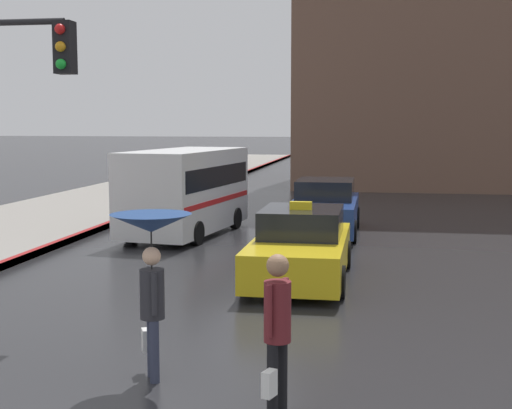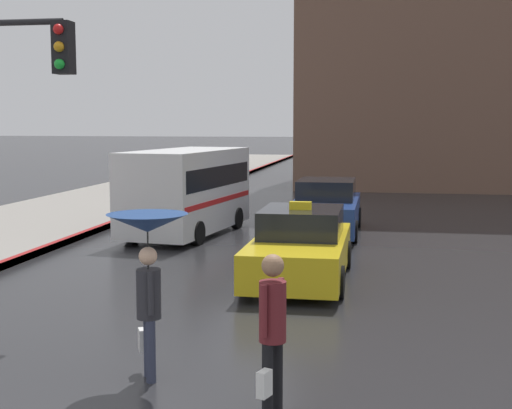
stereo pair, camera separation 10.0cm
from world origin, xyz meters
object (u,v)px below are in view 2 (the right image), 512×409
object	(u,v)px
ambulance_van	(187,188)
pedestrian_with_umbrella	(148,249)
taxi	(301,247)
pedestrian_man	(272,324)
sedan_red	(326,209)

from	to	relation	value
ambulance_van	pedestrian_with_umbrella	bearing A→B (deg)	111.15
taxi	pedestrian_with_umbrella	distance (m)	6.12
taxi	pedestrian_man	bearing A→B (deg)	93.88
pedestrian_with_umbrella	pedestrian_man	size ratio (longest dim) A/B	1.16
taxi	pedestrian_man	world-z (taller)	pedestrian_man
sedan_red	pedestrian_man	distance (m)	12.93
taxi	ambulance_van	distance (m)	6.51
pedestrian_man	ambulance_van	bearing A→B (deg)	-140.06
ambulance_van	pedestrian_man	xyz separation A→B (m)	(4.27, -12.00, -0.30)
sedan_red	ambulance_van	xyz separation A→B (m)	(-3.85, -0.92, 0.63)
ambulance_van	pedestrian_man	world-z (taller)	ambulance_van
ambulance_van	pedestrian_with_umbrella	xyz separation A→B (m)	(2.61, -11.15, 0.31)
sedan_red	pedestrian_with_umbrella	world-z (taller)	pedestrian_with_umbrella
pedestrian_man	pedestrian_with_umbrella	bearing A→B (deg)	-96.72
pedestrian_with_umbrella	ambulance_van	bearing A→B (deg)	-12.54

